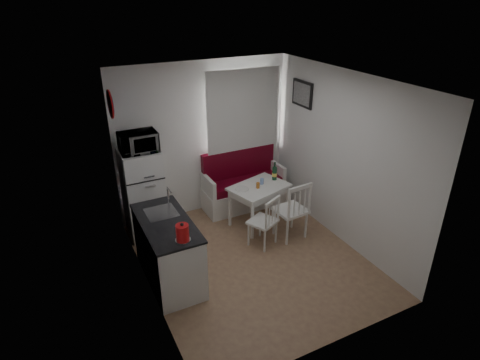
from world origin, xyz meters
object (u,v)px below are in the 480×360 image
at_px(chair_left, 266,218).
at_px(fridge, 144,194).
at_px(dining_table, 259,190).
at_px(chair_right, 295,206).
at_px(kitchen_counter, 168,250).
at_px(bench, 243,188).
at_px(kettle, 183,233).
at_px(microwave, 138,142).
at_px(wine_bottle, 275,171).

distance_m(chair_left, fridge, 1.93).
relative_size(dining_table, chair_right, 2.03).
bearing_deg(kitchen_counter, dining_table, 21.65).
height_order(kitchen_counter, chair_left, kitchen_counter).
height_order(bench, dining_table, bench).
xyz_separation_m(kitchen_counter, kettle, (0.05, -0.54, 0.57)).
bearing_deg(kitchen_counter, microwave, 89.06).
distance_m(fridge, wine_bottle, 2.15).
bearing_deg(chair_left, microwave, 116.21).
height_order(chair_left, chair_right, chair_right).
relative_size(bench, kettle, 5.85).
bearing_deg(kitchen_counter, fridge, 89.10).
bearing_deg(bench, dining_table, -93.57).
xyz_separation_m(bench, chair_left, (-0.29, -1.31, 0.17)).
relative_size(fridge, microwave, 2.63).
height_order(bench, fridge, fridge).
height_order(fridge, kettle, fridge).
height_order(dining_table, chair_right, chair_right).
bearing_deg(kettle, bench, 47.02).
bearing_deg(kitchen_counter, chair_left, 1.82).
height_order(bench, wine_bottle, bench).
xyz_separation_m(chair_left, kettle, (-1.47, -0.58, 0.51)).
relative_size(bench, wine_bottle, 4.53).
xyz_separation_m(kettle, wine_bottle, (2.07, 1.34, -0.17)).
height_order(chair_left, wine_bottle, wine_bottle).
xyz_separation_m(bench, fridge, (-1.79, -0.11, 0.37)).
relative_size(fridge, wine_bottle, 4.46).
bearing_deg(chair_left, dining_table, 42.64).
xyz_separation_m(kitchen_counter, wine_bottle, (2.12, 0.80, 0.39)).
xyz_separation_m(fridge, microwave, (0.00, -0.05, 0.86)).
xyz_separation_m(chair_right, kettle, (-1.97, -0.57, 0.42)).
xyz_separation_m(fridge, kettle, (0.03, -1.78, 0.31)).
relative_size(kitchen_counter, bench, 0.91).
bearing_deg(dining_table, chair_right, -85.35).
height_order(chair_left, kettle, kettle).
bearing_deg(chair_left, chair_right, -28.16).
bearing_deg(chair_left, bench, 51.00).
distance_m(kitchen_counter, dining_table, 1.91).
bearing_deg(kettle, wine_bottle, 32.87).
height_order(chair_right, wine_bottle, wine_bottle).
bearing_deg(wine_bottle, fridge, 168.18).
distance_m(kitchen_counter, wine_bottle, 2.30).
distance_m(kitchen_counter, chair_right, 2.03).
distance_m(bench, chair_left, 1.35).
bearing_deg(chair_left, fridge, 115.02).
bearing_deg(dining_table, kitchen_counter, -174.15).
bearing_deg(chair_right, kettle, -168.70).
relative_size(chair_left, fridge, 0.36).
bearing_deg(wine_bottle, microwave, 169.49).
distance_m(bench, fridge, 1.84).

